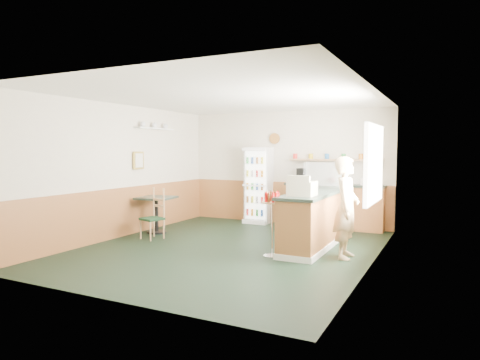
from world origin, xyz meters
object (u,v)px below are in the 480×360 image
Objects in this scene: cash_register at (302,189)px; shopkeeper at (346,208)px; drinks_fridge at (258,185)px; display_case at (328,175)px; condiment_stand at (272,213)px; cafe_table at (156,208)px; cafe_chair at (155,212)px.

shopkeeper is (0.70, 0.16, -0.30)m from cash_register.
drinks_fridge is at bearing 125.18° from cash_register.
condiment_stand is (-0.43, -1.93, -0.53)m from display_case.
cafe_chair reaches higher than cafe_table.
cafe_chair is at bearing -152.91° from display_case.
cafe_chair is at bearing -113.10° from drinks_fridge.
drinks_fridge is at bearing 43.69° from shopkeeper.
drinks_fridge is 1.10× the size of shopkeeper.
display_case is 3.66m from cafe_table.
cash_register is 0.43× the size of cafe_chair.
display_case is 0.54× the size of shopkeeper.
cafe_table is (-2.97, 0.79, -0.19)m from condiment_stand.
cafe_table is (-3.40, 0.50, -0.58)m from cash_register.
condiment_stand is at bearing -102.51° from display_case.
condiment_stand is 1.36× the size of cafe_table.
display_case is 2.04m from condiment_stand.
cash_register is at bearing -8.45° from cafe_table.
cafe_chair is at bearing 172.77° from condiment_stand.
drinks_fridge is at bearing 152.51° from display_case.
cafe_table is at bearing 138.87° from cafe_chair.
cash_register is at bearing -90.00° from display_case.
shopkeeper reaches higher than cash_register.
cafe_table is 0.54m from cafe_chair.
display_case is 1.64m from cash_register.
shopkeeper reaches higher than display_case.
shopkeeper is at bearing -64.59° from display_case.
cash_register is 0.65m from condiment_stand.
shopkeeper is at bearing -43.03° from drinks_fridge.
cash_register is (1.98, -2.67, 0.21)m from drinks_fridge.
cash_register is 3.16m from cafe_chair.
condiment_stand is at bearing -147.55° from cash_register.
shopkeeper is 2.11× the size of cafe_table.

